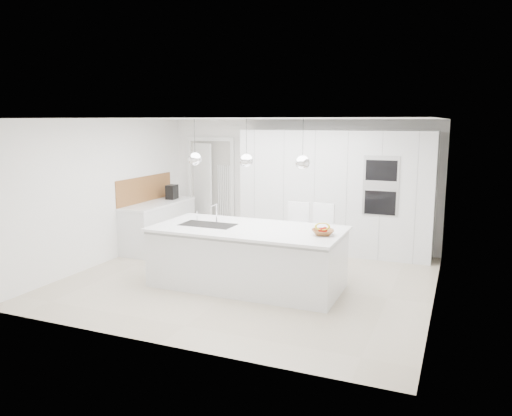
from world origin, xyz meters
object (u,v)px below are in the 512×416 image
at_px(fruit_bowl, 323,232).
at_px(bar_stool_right, 321,241).
at_px(espresso_machine, 172,192).
at_px(bar_stool_left, 296,238).
at_px(island_base, 247,259).

bearing_deg(fruit_bowl, bar_stool_right, 106.43).
bearing_deg(bar_stool_right, espresso_machine, 171.78).
bearing_deg(fruit_bowl, espresso_machine, 151.71).
bearing_deg(bar_stool_left, bar_stool_right, -1.84).
bearing_deg(bar_stool_right, fruit_bowl, -65.25).
height_order(espresso_machine, bar_stool_right, espresso_machine).
xyz_separation_m(island_base, fruit_bowl, (1.16, -0.00, 0.51)).
distance_m(fruit_bowl, bar_stool_left, 1.27).
relative_size(island_base, bar_stool_left, 2.45).
relative_size(espresso_machine, bar_stool_left, 0.25).
relative_size(island_base, fruit_bowl, 8.99).
xyz_separation_m(espresso_machine, bar_stool_right, (3.40, -1.01, -0.47)).
bearing_deg(espresso_machine, fruit_bowl, -34.40).
distance_m(espresso_machine, bar_stool_right, 3.58).
bearing_deg(island_base, bar_stool_right, 48.10).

